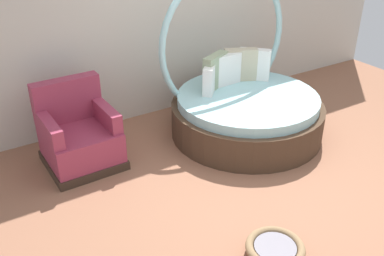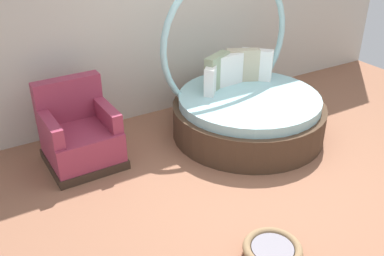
% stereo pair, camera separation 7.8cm
% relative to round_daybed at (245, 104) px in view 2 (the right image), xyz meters
% --- Properties ---
extents(ground_plane, '(8.00, 8.00, 0.02)m').
position_rel_round_daybed_xyz_m(ground_plane, '(-0.51, -1.06, -0.40)').
color(ground_plane, '#936047').
extents(round_daybed, '(1.92, 1.92, 2.04)m').
position_rel_round_daybed_xyz_m(round_daybed, '(0.00, 0.00, 0.00)').
color(round_daybed, '#473323').
rests_on(round_daybed, ground_plane).
extents(red_armchair, '(0.81, 0.81, 0.94)m').
position_rel_round_daybed_xyz_m(red_armchair, '(-2.04, 0.37, -0.05)').
color(red_armchair, '#38281E').
rests_on(red_armchair, ground_plane).
extents(pet_basket, '(0.51, 0.51, 0.13)m').
position_rel_round_daybed_xyz_m(pet_basket, '(-1.14, -1.94, -0.31)').
color(pet_basket, '#8E704C').
rests_on(pet_basket, ground_plane).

